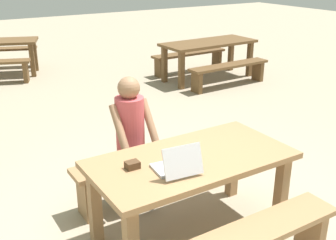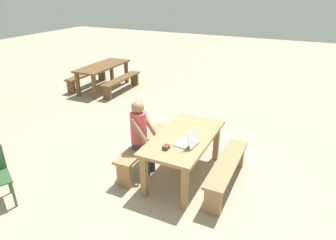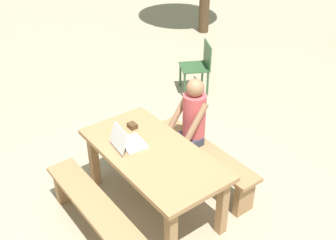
% 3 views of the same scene
% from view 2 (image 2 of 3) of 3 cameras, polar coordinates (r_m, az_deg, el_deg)
% --- Properties ---
extents(ground_plane, '(30.00, 30.00, 0.00)m').
position_cam_2_polar(ground_plane, '(5.04, 2.96, -10.50)').
color(ground_plane, tan).
extents(picnic_table_front, '(1.65, 0.84, 0.74)m').
position_cam_2_polar(picnic_table_front, '(4.71, 3.12, -4.27)').
color(picnic_table_front, '#9E754C').
rests_on(picnic_table_front, ground).
extents(bench_near, '(1.53, 0.30, 0.46)m').
position_cam_2_polar(bench_near, '(4.67, 11.22, -9.08)').
color(bench_near, '#9E754C').
rests_on(bench_near, ground).
extents(bench_far, '(1.53, 0.30, 0.46)m').
position_cam_2_polar(bench_far, '(5.13, -4.35, -5.42)').
color(bench_far, '#9E754C').
rests_on(bench_far, ground).
extents(laptop, '(0.34, 0.34, 0.24)m').
position_cam_2_polar(laptop, '(4.38, 3.79, -4.04)').
color(laptop, silver).
rests_on(laptop, picnic_table_front).
extents(small_pouch, '(0.10, 0.08, 0.06)m').
position_cam_2_polar(small_pouch, '(4.27, -0.38, -5.25)').
color(small_pouch, '#4C331E').
rests_on(small_pouch, picnic_table_front).
extents(person_seated, '(0.37, 0.39, 1.26)m').
position_cam_2_polar(person_seated, '(4.78, -5.16, -2.44)').
color(person_seated, '#333847').
rests_on(person_seated, ground).
extents(picnic_table_mid, '(1.89, 0.81, 0.74)m').
position_cam_2_polar(picnic_table_mid, '(9.16, -12.37, 9.56)').
color(picnic_table_mid, brown).
rests_on(picnic_table_mid, ground).
extents(bench_mid_south, '(1.69, 0.34, 0.42)m').
position_cam_2_polar(bench_mid_south, '(8.90, -8.89, 7.32)').
color(bench_mid_south, brown).
rests_on(bench_mid_south, ground).
extents(bench_mid_north, '(1.69, 0.34, 0.42)m').
position_cam_2_polar(bench_mid_north, '(9.62, -15.26, 8.04)').
color(bench_mid_north, brown).
rests_on(bench_mid_north, ground).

